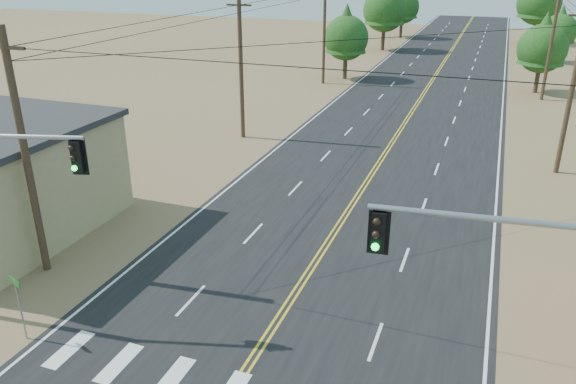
% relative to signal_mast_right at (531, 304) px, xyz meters
% --- Properties ---
extents(road, '(15.00, 200.00, 0.02)m').
position_rel_signal_mast_right_xyz_m(road, '(-7.73, 21.46, -4.71)').
color(road, black).
rests_on(road, ground).
extents(utility_pole_left_near, '(1.80, 0.30, 10.00)m').
position_rel_signal_mast_right_xyz_m(utility_pole_left_near, '(-18.23, 3.46, 0.40)').
color(utility_pole_left_near, '#4C3826').
rests_on(utility_pole_left_near, ground).
extents(utility_pole_left_mid, '(1.80, 0.30, 10.00)m').
position_rel_signal_mast_right_xyz_m(utility_pole_left_mid, '(-18.23, 23.46, 0.40)').
color(utility_pole_left_mid, '#4C3826').
rests_on(utility_pole_left_mid, ground).
extents(utility_pole_left_far, '(1.80, 0.30, 10.00)m').
position_rel_signal_mast_right_xyz_m(utility_pole_left_far, '(-18.23, 43.46, 0.40)').
color(utility_pole_left_far, '#4C3826').
rests_on(utility_pole_left_far, ground).
extents(utility_pole_right_mid, '(1.80, 0.30, 10.00)m').
position_rel_signal_mast_right_xyz_m(utility_pole_right_mid, '(2.77, 23.46, 0.40)').
color(utility_pole_right_mid, '#4C3826').
rests_on(utility_pole_right_mid, ground).
extents(utility_pole_right_far, '(1.80, 0.30, 10.00)m').
position_rel_signal_mast_right_xyz_m(utility_pole_right_far, '(2.77, 43.46, 0.40)').
color(utility_pole_right_far, '#4C3826').
rests_on(utility_pole_right_far, ground).
extents(signal_mast_right, '(5.63, 0.96, 6.99)m').
position_rel_signal_mast_right_xyz_m(signal_mast_right, '(0.00, 0.00, 0.00)').
color(signal_mast_right, gray).
rests_on(signal_mast_right, ground).
extents(street_sign, '(0.68, 0.27, 2.40)m').
position_rel_signal_mast_right_xyz_m(street_sign, '(-15.53, -0.54, -3.11)').
color(street_sign, gray).
rests_on(street_sign, ground).
extents(tree_left_near, '(4.65, 4.65, 7.76)m').
position_rel_signal_mast_right_xyz_m(tree_left_near, '(-16.73, 46.53, 0.03)').
color(tree_left_near, '#3F2D1E').
rests_on(tree_left_near, ground).
extents(tree_left_mid, '(5.91, 5.91, 9.84)m').
position_rel_signal_mast_right_xyz_m(tree_left_mid, '(-16.88, 67.52, 1.30)').
color(tree_left_mid, '#3F2D1E').
rests_on(tree_left_mid, ground).
extents(tree_left_far, '(5.18, 5.18, 8.63)m').
position_rel_signal_mast_right_xyz_m(tree_left_far, '(-16.73, 81.30, 0.56)').
color(tree_left_far, '#3F2D1E').
rests_on(tree_left_far, ground).
extents(tree_right_near, '(4.56, 4.56, 7.59)m').
position_rel_signal_mast_right_xyz_m(tree_right_near, '(2.32, 46.45, -0.07)').
color(tree_right_near, '#3F2D1E').
rests_on(tree_right_near, ground).
extents(tree_right_mid, '(4.12, 4.12, 6.87)m').
position_rel_signal_mast_right_xyz_m(tree_right_mid, '(5.11, 65.15, -0.52)').
color(tree_right_mid, '#3F2D1E').
rests_on(tree_right_mid, ground).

